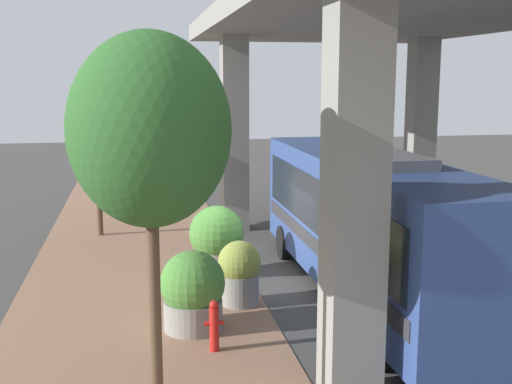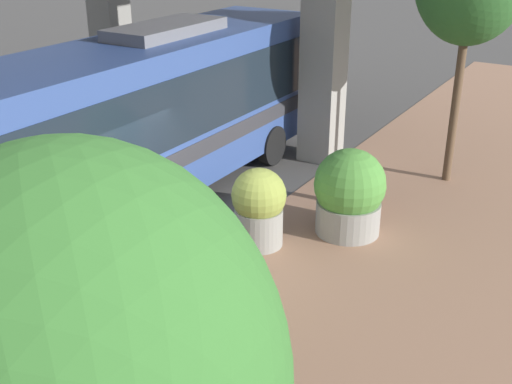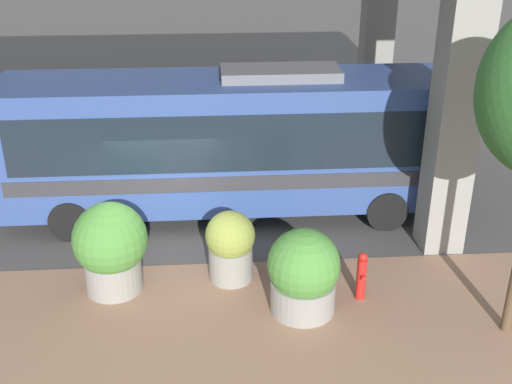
# 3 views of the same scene
# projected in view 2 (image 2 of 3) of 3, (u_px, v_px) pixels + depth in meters

# --- Properties ---
(ground_plane) EXTENTS (80.00, 80.00, 0.00)m
(ground_plane) POSITION_uv_depth(u_px,v_px,m) (189.00, 269.00, 11.52)
(ground_plane) COLOR #474442
(ground_plane) RESTS_ON ground
(sidewalk_strip) EXTENTS (6.00, 40.00, 0.02)m
(sidewalk_strip) POSITION_uv_depth(u_px,v_px,m) (341.00, 320.00, 10.08)
(sidewalk_strip) COLOR #936B51
(sidewalk_strip) RESTS_ON ground
(bus) EXTENTS (2.53, 11.14, 3.75)m
(bus) POSITION_uv_depth(u_px,v_px,m) (137.00, 116.00, 13.19)
(bus) COLOR #334C8C
(bus) RESTS_ON ground
(fire_hydrant) EXTENTS (0.40, 0.19, 1.06)m
(fire_hydrant) POSITION_uv_depth(u_px,v_px,m) (358.00, 184.00, 13.71)
(fire_hydrant) COLOR red
(fire_hydrant) RESTS_ON ground
(planter_front) EXTENTS (1.50, 1.50, 1.95)m
(planter_front) POSITION_uv_depth(u_px,v_px,m) (192.00, 255.00, 9.96)
(planter_front) COLOR gray
(planter_front) RESTS_ON ground
(planter_middle) EXTENTS (1.04, 1.04, 1.56)m
(planter_middle) POSITION_uv_depth(u_px,v_px,m) (259.00, 207.00, 12.04)
(planter_middle) COLOR gray
(planter_middle) RESTS_ON ground
(planter_back) EXTENTS (1.40, 1.40, 1.75)m
(planter_back) POSITION_uv_depth(u_px,v_px,m) (349.00, 194.00, 12.49)
(planter_back) COLOR gray
(planter_back) RESTS_ON ground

